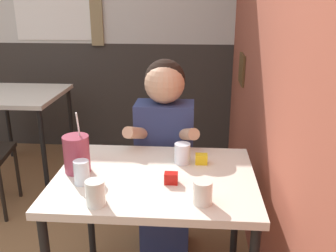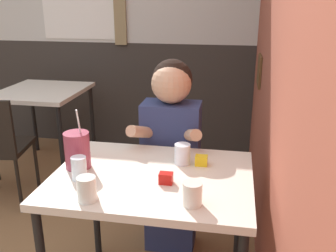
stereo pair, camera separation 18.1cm
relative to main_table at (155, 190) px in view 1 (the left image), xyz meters
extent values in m
cube|color=#9E4C38|center=(0.58, 0.89, 0.68)|extent=(0.06, 4.57, 2.70)
cube|color=brown|center=(0.54, 1.37, 0.33)|extent=(0.02, 0.27, 0.23)
cube|color=#332D28|center=(-0.84, 2.20, -0.12)|extent=(5.78, 0.06, 1.10)
cube|color=beige|center=(0.00, 0.00, 0.06)|extent=(0.93, 0.71, 0.04)
cylinder|color=black|center=(-0.42, 0.32, -0.32)|extent=(0.04, 0.04, 0.72)
cylinder|color=black|center=(0.42, 0.32, -0.32)|extent=(0.04, 0.04, 0.72)
cube|color=beige|center=(-1.35, 1.48, 0.06)|extent=(0.72, 0.78, 0.04)
cylinder|color=black|center=(-1.03, 1.14, -0.32)|extent=(0.04, 0.04, 0.72)
cylinder|color=black|center=(-1.67, 1.83, -0.32)|extent=(0.04, 0.04, 0.72)
cylinder|color=black|center=(-1.03, 1.83, -0.32)|extent=(0.04, 0.04, 0.72)
cylinder|color=black|center=(-1.22, 1.04, -0.46)|extent=(0.03, 0.03, 0.44)
cylinder|color=black|center=(-1.17, 0.69, -0.46)|extent=(0.03, 0.03, 0.44)
cube|color=navy|center=(0.00, 0.51, -0.44)|extent=(0.31, 0.20, 0.47)
cube|color=navy|center=(0.00, 0.51, 0.04)|extent=(0.34, 0.20, 0.49)
sphere|color=black|center=(0.00, 0.54, 0.42)|extent=(0.23, 0.23, 0.23)
sphere|color=tan|center=(0.00, 0.51, 0.40)|extent=(0.23, 0.23, 0.23)
cylinder|color=tan|center=(-0.13, 0.37, 0.15)|extent=(0.14, 0.27, 0.15)
cylinder|color=tan|center=(0.14, 0.37, 0.15)|extent=(0.14, 0.27, 0.15)
cylinder|color=#99384C|center=(-0.37, 0.02, 0.17)|extent=(0.12, 0.12, 0.18)
cylinder|color=white|center=(-0.35, 0.02, 0.31)|extent=(0.01, 0.04, 0.14)
cylinder|color=silver|center=(0.12, 0.15, 0.13)|extent=(0.08, 0.08, 0.10)
cylinder|color=silver|center=(-0.21, -0.28, 0.13)|extent=(0.08, 0.08, 0.10)
cylinder|color=silver|center=(0.22, -0.23, 0.13)|extent=(0.08, 0.08, 0.10)
cylinder|color=silver|center=(-0.31, -0.10, 0.13)|extent=(0.07, 0.07, 0.11)
cube|color=#B7140F|center=(0.08, -0.07, 0.10)|extent=(0.06, 0.04, 0.05)
cube|color=yellow|center=(0.22, 0.15, 0.10)|extent=(0.06, 0.04, 0.05)
camera|label=1|loc=(0.18, -1.56, 0.86)|focal=40.00mm
camera|label=2|loc=(0.35, -1.54, 0.86)|focal=40.00mm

